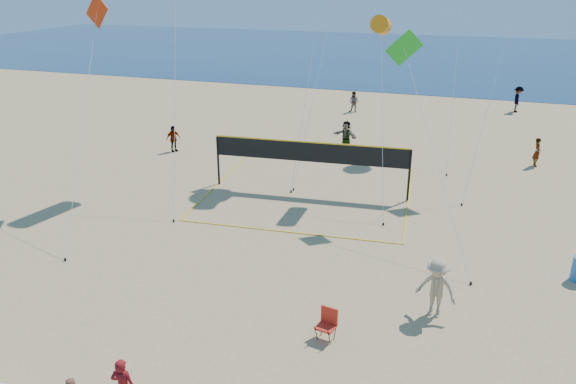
% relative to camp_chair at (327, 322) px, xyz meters
% --- Properties ---
extents(ground, '(120.00, 120.00, 0.00)m').
position_rel_camp_chair_xyz_m(ground, '(-2.51, -2.04, -0.53)').
color(ground, tan).
rests_on(ground, ground).
extents(ocean, '(140.00, 50.00, 0.03)m').
position_rel_camp_chair_xyz_m(ocean, '(-2.51, 59.96, -0.51)').
color(ocean, navy).
rests_on(ocean, ground).
extents(bystander_b, '(1.34, 0.97, 1.86)m').
position_rel_camp_chair_xyz_m(bystander_b, '(2.74, 2.11, 0.41)').
color(bystander_b, tan).
rests_on(bystander_b, ground).
extents(far_person_0, '(0.77, 0.94, 1.50)m').
position_rel_camp_chair_xyz_m(far_person_0, '(-12.84, 14.36, 0.23)').
color(far_person_0, gray).
rests_on(far_person_0, ground).
extents(far_person_1, '(1.71, 1.14, 1.76)m').
position_rel_camp_chair_xyz_m(far_person_1, '(-3.51, 17.55, 0.36)').
color(far_person_1, gray).
rests_on(far_person_1, ground).
extents(far_person_2, '(0.44, 0.61, 1.53)m').
position_rel_camp_chair_xyz_m(far_person_2, '(6.65, 18.09, 0.24)').
color(far_person_2, gray).
rests_on(far_person_2, ground).
extents(far_person_3, '(0.84, 0.71, 1.52)m').
position_rel_camp_chair_xyz_m(far_person_3, '(-5.12, 27.21, 0.23)').
color(far_person_3, gray).
rests_on(far_person_3, ground).
extents(far_person_4, '(0.75, 1.24, 1.88)m').
position_rel_camp_chair_xyz_m(far_person_4, '(6.24, 31.04, 0.41)').
color(far_person_4, gray).
rests_on(far_person_4, ground).
extents(camp_chair, '(0.59, 0.70, 1.04)m').
position_rel_camp_chair_xyz_m(camp_chair, '(0.00, 0.00, 0.00)').
color(camp_chair, red).
rests_on(camp_chair, ground).
extents(volleyball_net, '(9.86, 9.72, 2.45)m').
position_rel_camp_chair_xyz_m(volleyball_net, '(-3.64, 10.66, 1.16)').
color(volleyball_net, black).
rests_on(volleyball_net, ground).
extents(kite_2, '(1.69, 5.04, 7.96)m').
position_rel_camp_chair_xyz_m(kite_2, '(-0.98, 12.13, 6.94)').
color(kite_2, orange).
rests_on(kite_2, ground).
extents(kite_3, '(2.83, 6.57, 8.82)m').
position_rel_camp_chair_xyz_m(kite_3, '(-11.93, 7.31, 7.00)').
color(kite_3, '#BE2C08').
rests_on(kite_3, ground).
extents(kite_4, '(4.19, 5.74, 7.56)m').
position_rel_camp_chair_xyz_m(kite_4, '(0.56, 9.50, 5.86)').
color(kite_4, green).
rests_on(kite_4, ground).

